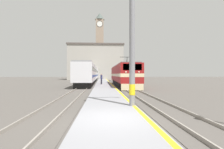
{
  "coord_description": "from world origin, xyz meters",
  "views": [
    {
      "loc": [
        -0.47,
        -7.13,
        2.06
      ],
      "look_at": [
        1.39,
        23.27,
        2.02
      ],
      "focal_mm": 28.0,
      "sensor_mm": 36.0,
      "label": 1
    }
  ],
  "objects_px": {
    "locomotive_train": "(123,75)",
    "person_on_platform": "(101,79)",
    "catenary_mast": "(133,31)",
    "clock_tower": "(100,44)",
    "passenger_train": "(90,74)"
  },
  "relations": [
    {
      "from": "locomotive_train",
      "to": "person_on_platform",
      "type": "height_order",
      "value": "locomotive_train"
    },
    {
      "from": "locomotive_train",
      "to": "catenary_mast",
      "type": "distance_m",
      "value": 21.01
    },
    {
      "from": "passenger_train",
      "to": "catenary_mast",
      "type": "bearing_deg",
      "value": -82.5
    },
    {
      "from": "passenger_train",
      "to": "person_on_platform",
      "type": "relative_size",
      "value": 21.53
    },
    {
      "from": "person_on_platform",
      "to": "clock_tower",
      "type": "xyz_separation_m",
      "value": [
        -0.72,
        45.84,
        13.91
      ]
    },
    {
      "from": "person_on_platform",
      "to": "clock_tower",
      "type": "bearing_deg",
      "value": 90.9
    },
    {
      "from": "locomotive_train",
      "to": "catenary_mast",
      "type": "relative_size",
      "value": 2.22
    },
    {
      "from": "locomotive_train",
      "to": "person_on_platform",
      "type": "bearing_deg",
      "value": 175.53
    },
    {
      "from": "locomotive_train",
      "to": "clock_tower",
      "type": "bearing_deg",
      "value": 95.55
    },
    {
      "from": "catenary_mast",
      "to": "passenger_train",
      "type": "bearing_deg",
      "value": 97.5
    },
    {
      "from": "catenary_mast",
      "to": "person_on_platform",
      "type": "xyz_separation_m",
      "value": [
        -1.76,
        21.04,
        -3.18
      ]
    },
    {
      "from": "person_on_platform",
      "to": "catenary_mast",
      "type": "bearing_deg",
      "value": -85.22
    },
    {
      "from": "catenary_mast",
      "to": "clock_tower",
      "type": "xyz_separation_m",
      "value": [
        -2.48,
        66.89,
        10.73
      ]
    },
    {
      "from": "catenary_mast",
      "to": "person_on_platform",
      "type": "bearing_deg",
      "value": 94.78
    },
    {
      "from": "locomotive_train",
      "to": "catenary_mast",
      "type": "xyz_separation_m",
      "value": [
        -2.01,
        -20.75,
        2.59
      ]
    }
  ]
}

